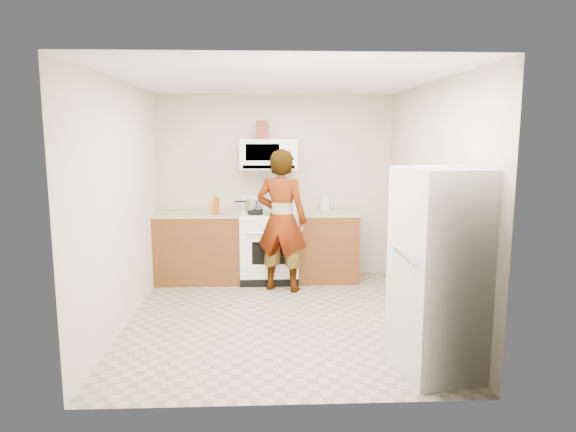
{
  "coord_description": "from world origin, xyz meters",
  "views": [
    {
      "loc": [
        -0.14,
        -5.29,
        1.96
      ],
      "look_at": [
        0.11,
        0.55,
        1.03
      ],
      "focal_mm": 32.0,
      "sensor_mm": 36.0,
      "label": 1
    }
  ],
  "objects": [
    {
      "name": "bottle_green_cap",
      "position": [
        -0.78,
        1.28,
        1.03
      ],
      "size": [
        0.06,
        0.06,
        0.19
      ],
      "primitive_type": "cylinder",
      "rotation": [
        0.0,
        0.0,
        -0.06
      ],
      "color": "#258D19",
      "rests_on": "counter_left"
    },
    {
      "name": "pot_lid",
      "position": [
        -0.75,
        1.35,
        0.94
      ],
      "size": [
        0.25,
        0.25,
        0.01
      ],
      "primitive_type": "cylinder",
      "rotation": [
        0.0,
        0.0,
        0.04
      ],
      "color": "silver",
      "rests_on": "counter_left"
    },
    {
      "name": "back_wall",
      "position": [
        0.0,
        1.79,
        1.25
      ],
      "size": [
        3.2,
        0.02,
        2.5
      ],
      "primitive_type": "cube",
      "color": "beige",
      "rests_on": "floor"
    },
    {
      "name": "bottle_hot_sauce",
      "position": [
        -0.85,
        1.44,
        1.02
      ],
      "size": [
        0.06,
        0.06,
        0.17
      ],
      "primitive_type": "cylinder",
      "rotation": [
        0.0,
        0.0,
        0.01
      ],
      "color": "orange",
      "rests_on": "counter_left"
    },
    {
      "name": "fridge",
      "position": [
        1.31,
        -1.29,
        0.85
      ],
      "size": [
        0.81,
        0.81,
        1.7
      ],
      "primitive_type": "cube",
      "rotation": [
        0.0,
        0.0,
        0.17
      ],
      "color": "silver",
      "rests_on": "floor"
    },
    {
      "name": "tray",
      "position": [
        -0.02,
        1.36,
        0.96
      ],
      "size": [
        0.27,
        0.2,
        0.05
      ],
      "primitive_type": "cube",
      "rotation": [
        0.0,
        0.0,
        0.17
      ],
      "color": "silver",
      "rests_on": "gas_range"
    },
    {
      "name": "counter_left",
      "position": [
        -1.04,
        1.49,
        0.92
      ],
      "size": [
        1.14,
        0.64,
        0.03
      ],
      "primitive_type": "cube",
      "color": "tan",
      "rests_on": "cabinet_left"
    },
    {
      "name": "person",
      "position": [
        0.05,
        1.03,
        0.89
      ],
      "size": [
        0.76,
        0.63,
        1.79
      ],
      "primitive_type": "imported",
      "rotation": [
        0.0,
        0.0,
        2.79
      ],
      "color": "tan",
      "rests_on": "floor"
    },
    {
      "name": "cabinet_right",
      "position": [
        0.68,
        1.49,
        0.45
      ],
      "size": [
        0.8,
        0.62,
        0.9
      ],
      "primitive_type": "cube",
      "color": "brown",
      "rests_on": "floor"
    },
    {
      "name": "broom",
      "position": [
        1.54,
        0.82,
        0.67
      ],
      "size": [
        0.24,
        0.2,
        1.32
      ],
      "primitive_type": "cylinder",
      "rotation": [
        0.14,
        -0.14,
        -0.11
      ],
      "color": "white",
      "rests_on": "floor"
    },
    {
      "name": "bottle_spray",
      "position": [
        -0.77,
        1.28,
        1.05
      ],
      "size": [
        0.08,
        0.08,
        0.24
      ],
      "primitive_type": "cylinder",
      "rotation": [
        0.0,
        0.0,
        0.25
      ],
      "color": "#B42C0D",
      "rests_on": "counter_left"
    },
    {
      "name": "floor",
      "position": [
        0.0,
        0.0,
        0.0
      ],
      "size": [
        3.6,
        3.6,
        0.0
      ],
      "primitive_type": "plane",
      "color": "gray",
      "rests_on": "ground"
    },
    {
      "name": "saucepan",
      "position": [
        -0.31,
        1.63,
        1.02
      ],
      "size": [
        0.25,
        0.25,
        0.13
      ],
      "primitive_type": "cylinder",
      "rotation": [
        0.0,
        0.0,
        0.06
      ],
      "color": "#ACABB0",
      "rests_on": "gas_range"
    },
    {
      "name": "counter_right",
      "position": [
        0.68,
        1.49,
        0.92
      ],
      "size": [
        0.82,
        0.64,
        0.03
      ],
      "primitive_type": "cube",
      "color": "tan",
      "rests_on": "cabinet_right"
    },
    {
      "name": "right_wall",
      "position": [
        1.59,
        0.0,
        1.25
      ],
      "size": [
        0.02,
        3.6,
        2.5
      ],
      "primitive_type": "cube",
      "color": "beige",
      "rests_on": "floor"
    },
    {
      "name": "kettle",
      "position": [
        0.68,
        1.69,
        1.02
      ],
      "size": [
        0.18,
        0.18,
        0.17
      ],
      "primitive_type": "cylinder",
      "rotation": [
        0.0,
        0.0,
        -0.35
      ],
      "color": "silver",
      "rests_on": "counter_right"
    },
    {
      "name": "cabinet_left",
      "position": [
        -1.04,
        1.49,
        0.45
      ],
      "size": [
        1.12,
        0.62,
        0.9
      ],
      "primitive_type": "cube",
      "color": "brown",
      "rests_on": "floor"
    },
    {
      "name": "microwave",
      "position": [
        -0.1,
        1.61,
        1.7
      ],
      "size": [
        0.76,
        0.38,
        0.4
      ],
      "primitive_type": "cube",
      "color": "white",
      "rests_on": "back_wall"
    },
    {
      "name": "gas_range",
      "position": [
        -0.1,
        1.48,
        0.49
      ],
      "size": [
        0.76,
        0.65,
        1.13
      ],
      "color": "white",
      "rests_on": "floor"
    },
    {
      "name": "jug",
      "position": [
        -0.18,
        1.58,
        2.02
      ],
      "size": [
        0.16,
        0.16,
        0.24
      ],
      "primitive_type": "cube",
      "rotation": [
        0.0,
        0.0,
        -0.17
      ],
      "color": "maroon",
      "rests_on": "microwave"
    }
  ]
}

